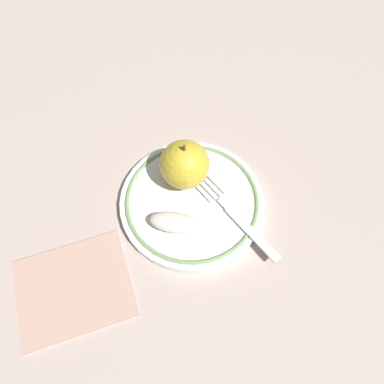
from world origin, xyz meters
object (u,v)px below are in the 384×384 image
at_px(plate, 192,202).
at_px(fork, 235,215).
at_px(apple_slice_front, 175,223).
at_px(napkin_folded, 73,287).
at_px(apple_red_whole, 185,165).

bearing_deg(plate, fork, 30.18).
bearing_deg(plate, apple_slice_front, -65.23).
bearing_deg(napkin_folded, apple_slice_front, 85.26).
xyz_separation_m(apple_slice_front, napkin_folded, (-0.01, -0.15, -0.03)).
xyz_separation_m(apple_red_whole, apple_slice_front, (0.05, -0.05, -0.02)).
xyz_separation_m(plate, napkin_folded, (0.01, -0.19, -0.01)).
bearing_deg(napkin_folded, fork, 78.06).
relative_size(apple_slice_front, napkin_folded, 0.47).
xyz_separation_m(apple_slice_front, fork, (0.03, 0.07, -0.01)).
bearing_deg(apple_slice_front, plate, 71.14).
relative_size(apple_red_whole, apple_slice_front, 1.14).
bearing_deg(fork, plate, 27.43).
bearing_deg(apple_slice_front, apple_red_whole, 90.63).
bearing_deg(apple_slice_front, fork, 21.15).
relative_size(plate, fork, 1.15).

